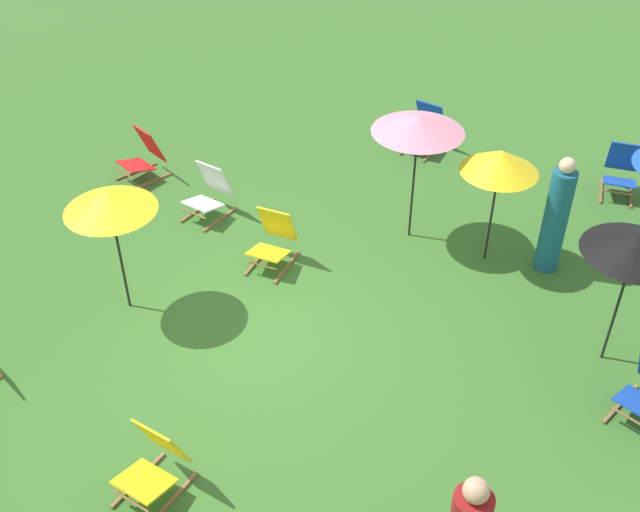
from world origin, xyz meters
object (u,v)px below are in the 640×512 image
deckchair_1 (621,171)px  umbrella_0 (637,244)px  deckchair_5 (154,464)px  deckchair_0 (143,156)px  deckchair_9 (426,129)px  deckchair_7 (209,193)px  umbrella_2 (418,124)px  umbrella_3 (500,161)px  person_1 (556,218)px  umbrella_4 (109,200)px  deckchair_8 (273,241)px

deckchair_1 → umbrella_0: (1.05, -3.72, 1.29)m
deckchair_5 → deckchair_0: bearing=133.5°
deckchair_9 → deckchair_1: bearing=9.6°
deckchair_7 → umbrella_2: size_ratio=0.44×
deckchair_1 → umbrella_3: size_ratio=0.51×
deckchair_7 → person_1: (4.57, 1.68, 0.42)m
deckchair_7 → umbrella_4: 2.56m
deckchair_7 → umbrella_3: (3.81, 1.37, 1.17)m
person_1 → umbrella_4: bearing=-8.4°
deckchair_5 → umbrella_3: (0.99, 5.30, 1.17)m
deckchair_1 → umbrella_0: 4.08m
person_1 → deckchair_7: bearing=-32.0°
umbrella_3 → deckchair_1: bearing=71.5°
umbrella_2 → person_1: (1.89, 0.43, -0.97)m
umbrella_3 → person_1: umbrella_3 is taller
deckchair_7 → umbrella_0: umbrella_0 is taller
deckchair_1 → deckchair_9: 3.17m
deckchair_5 → deckchair_8: 3.78m
deckchair_5 → deckchair_7: same height
deckchair_1 → umbrella_2: (-2.06, -2.88, 1.40)m
deckchair_0 → person_1: (6.15, 1.47, 0.42)m
deckchair_0 → umbrella_0: umbrella_0 is taller
deckchair_9 → umbrella_3: umbrella_3 is taller
deckchair_5 → person_1: (1.74, 5.61, 0.42)m
deckchair_0 → umbrella_2: bearing=25.4°
umbrella_0 → umbrella_2: 3.22m
umbrella_4 → deckchair_7: bearing=104.3°
deckchair_1 → person_1: bearing=-111.3°
umbrella_4 → deckchair_9: bearing=79.6°
deckchair_9 → umbrella_4: umbrella_4 is taller
deckchair_8 → umbrella_4: 2.36m
deckchair_8 → umbrella_2: (1.18, 1.64, 1.40)m
deckchair_7 → umbrella_0: 5.94m
deckchair_7 → person_1: bearing=19.2°
deckchair_0 → deckchair_8: bearing=0.7°
deckchair_0 → person_1: bearing=25.1°
umbrella_0 → umbrella_4: (-5.24, -2.58, -0.06)m
deckchair_7 → umbrella_2: (2.68, 1.25, 1.40)m
deckchair_5 → umbrella_3: 5.51m
umbrella_0 → deckchair_5: bearing=-124.4°
deckchair_7 → deckchair_8: (1.50, -0.39, 0.00)m
umbrella_0 → person_1: 1.96m
deckchair_7 → umbrella_2: umbrella_2 is taller
umbrella_3 → umbrella_4: umbrella_4 is taller
deckchair_5 → umbrella_4: (-2.27, 1.76, 1.23)m
umbrella_2 → person_1: 2.17m
deckchair_9 → person_1: bearing=-33.0°
deckchair_0 → umbrella_2: umbrella_2 is taller
deckchair_8 → umbrella_4: size_ratio=0.48×
umbrella_3 → person_1: size_ratio=1.00×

